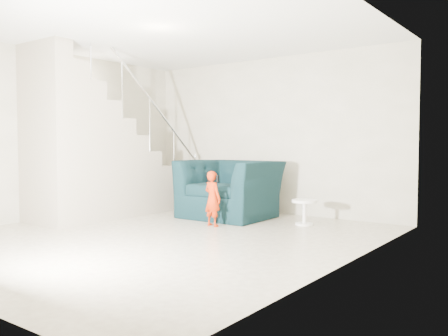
{
  "coord_description": "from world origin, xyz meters",
  "views": [
    {
      "loc": [
        4.32,
        -4.42,
        1.22
      ],
      "look_at": [
        0.15,
        1.2,
        0.85
      ],
      "focal_mm": 38.0,
      "sensor_mm": 36.0,
      "label": 1
    }
  ],
  "objects": [
    {
      "name": "armchair",
      "position": [
        -0.22,
        1.86,
        0.47
      ],
      "size": [
        1.45,
        1.28,
        0.93
      ],
      "primitive_type": "imported",
      "rotation": [
        0.0,
        0.0,
        0.01
      ],
      "color": "black",
      "rests_on": "floor"
    },
    {
      "name": "ceiling",
      "position": [
        0.0,
        0.0,
        2.7
      ],
      "size": [
        5.5,
        5.5,
        0.0
      ],
      "primitive_type": "plane",
      "rotation": [
        3.14,
        0.0,
        0.0
      ],
      "color": "silver",
      "rests_on": "back_wall"
    },
    {
      "name": "phone",
      "position": [
        0.19,
        1.0,
        0.71
      ],
      "size": [
        0.03,
        0.05,
        0.1
      ],
      "primitive_type": "cube",
      "rotation": [
        0.0,
        0.0,
        0.15
      ],
      "color": "black",
      "rests_on": "toddler"
    },
    {
      "name": "cushion",
      "position": [
        -0.0,
        2.15,
        0.71
      ],
      "size": [
        0.37,
        0.18,
        0.37
      ],
      "primitive_type": "cube",
      "rotation": [
        0.21,
        0.0,
        0.0
      ],
      "color": "black",
      "rests_on": "armchair"
    },
    {
      "name": "toddler",
      "position": [
        0.07,
        1.02,
        0.41
      ],
      "size": [
        0.33,
        0.24,
        0.81
      ],
      "primitive_type": "imported",
      "rotation": [
        0.0,
        0.0,
        2.97
      ],
      "color": "#900E04",
      "rests_on": "floor"
    },
    {
      "name": "left_wall",
      "position": [
        -2.5,
        0.0,
        1.35
      ],
      "size": [
        0.0,
        5.5,
        5.5
      ],
      "primitive_type": "plane",
      "rotation": [
        1.57,
        0.0,
        1.57
      ],
      "color": "#A19B83",
      "rests_on": "floor"
    },
    {
      "name": "right_wall",
      "position": [
        2.5,
        0.0,
        1.35
      ],
      "size": [
        0.0,
        5.5,
        5.5
      ],
      "primitive_type": "plane",
      "rotation": [
        1.57,
        0.0,
        -1.57
      ],
      "color": "#A19B83",
      "rests_on": "floor"
    },
    {
      "name": "back_wall",
      "position": [
        0.0,
        2.75,
        1.35
      ],
      "size": [
        5.0,
        0.0,
        5.0
      ],
      "primitive_type": "plane",
      "rotation": [
        1.57,
        0.0,
        0.0
      ],
      "color": "#A19B83",
      "rests_on": "floor"
    },
    {
      "name": "staircase",
      "position": [
        -2.0,
        0.55,
        0.95
      ],
      "size": [
        1.02,
        3.03,
        3.62
      ],
      "color": "#ADA089",
      "rests_on": "floor"
    },
    {
      "name": "floor",
      "position": [
        0.0,
        0.0,
        0.0
      ],
      "size": [
        5.5,
        5.5,
        0.0
      ],
      "primitive_type": "plane",
      "color": "gray",
      "rests_on": "ground"
    },
    {
      "name": "throw",
      "position": [
        -0.87,
        1.77,
        0.59
      ],
      "size": [
        0.05,
        0.48,
        0.54
      ],
      "primitive_type": "cube",
      "color": "black",
      "rests_on": "armchair"
    },
    {
      "name": "side_table",
      "position": [
        1.11,
        1.92,
        0.25
      ],
      "size": [
        0.38,
        0.38,
        0.38
      ],
      "color": "white",
      "rests_on": "floor"
    }
  ]
}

